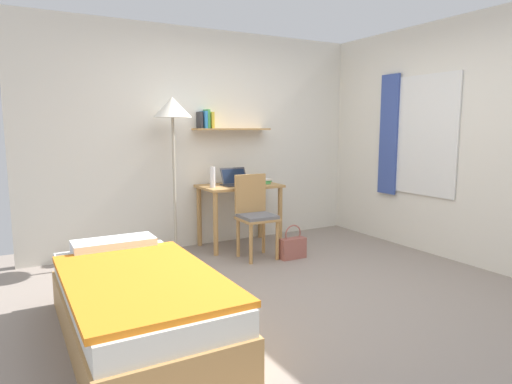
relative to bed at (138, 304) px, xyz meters
name	(u,v)px	position (x,y,z in m)	size (l,w,h in m)	color
ground_plane	(304,293)	(1.48, 0.11, -0.24)	(5.28, 5.28, 0.00)	gray
wall_back	(210,139)	(1.48, 2.13, 1.06)	(4.40, 0.27, 2.60)	silver
wall_right	(459,141)	(3.50, 0.15, 1.06)	(0.10, 4.40, 2.60)	silver
bed	(138,304)	(0.00, 0.00, 0.00)	(0.94, 1.85, 0.54)	#B2844C
desk	(240,197)	(1.72, 1.81, 0.37)	(0.95, 0.58, 0.75)	#B2844C
desk_chair	(255,213)	(1.65, 1.30, 0.27)	(0.40, 0.39, 0.92)	#B2844C
standing_lamp	(173,115)	(0.90, 1.79, 1.33)	(0.42, 0.42, 1.77)	#B2A893
laptop	(235,181)	(1.67, 1.82, 0.57)	(0.33, 0.23, 0.20)	#2D2D33
water_bottle	(213,177)	(1.35, 1.76, 0.63)	(0.06, 0.06, 0.24)	silver
book_stack	(262,181)	(2.03, 1.79, 0.55)	(0.19, 0.21, 0.06)	#4CA856
handbag	(293,247)	(1.99, 1.04, -0.11)	(0.30, 0.11, 0.38)	#99564C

